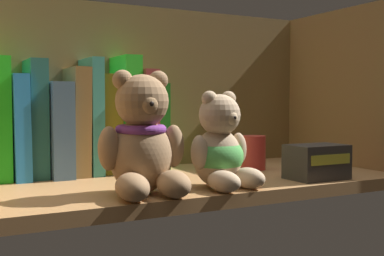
{
  "coord_description": "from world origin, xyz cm",
  "views": [
    {
      "loc": [
        -35.49,
        -71.84,
        14.63
      ],
      "look_at": [
        2.57,
        0.0,
        10.24
      ],
      "focal_mm": 45.84,
      "sensor_mm": 36.0,
      "label": 1
    }
  ],
  "objects_px": {
    "teddy_bear_larger": "(143,142)",
    "book_7": "(75,121)",
    "book_5": "(35,119)",
    "book_11": "(139,120)",
    "book_6": "(55,129)",
    "book_8": "(89,116)",
    "pillar_candle": "(253,153)",
    "book_9": "(105,124)",
    "teddy_bear_smaller": "(220,149)",
    "book_4": "(17,127)",
    "small_product_box": "(317,162)",
    "book_10": "(124,114)",
    "book_12": "(153,126)"
  },
  "relations": [
    {
      "from": "book_5",
      "to": "book_6",
      "type": "xyz_separation_m",
      "value": [
        0.03,
        0.0,
        -0.02
      ]
    },
    {
      "from": "teddy_bear_larger",
      "to": "book_5",
      "type": "bearing_deg",
      "value": 113.64
    },
    {
      "from": "book_5",
      "to": "teddy_bear_larger",
      "type": "bearing_deg",
      "value": -66.36
    },
    {
      "from": "book_8",
      "to": "pillar_candle",
      "type": "bearing_deg",
      "value": -19.39
    },
    {
      "from": "book_7",
      "to": "book_10",
      "type": "relative_size",
      "value": 0.89
    },
    {
      "from": "book_4",
      "to": "book_11",
      "type": "height_order",
      "value": "book_11"
    },
    {
      "from": "teddy_bear_larger",
      "to": "teddy_bear_smaller",
      "type": "relative_size",
      "value": 1.19
    },
    {
      "from": "teddy_bear_larger",
      "to": "pillar_candle",
      "type": "height_order",
      "value": "teddy_bear_larger"
    },
    {
      "from": "book_5",
      "to": "pillar_candle",
      "type": "bearing_deg",
      "value": -14.81
    },
    {
      "from": "book_9",
      "to": "teddy_bear_smaller",
      "type": "xyz_separation_m",
      "value": [
        0.1,
        -0.23,
        -0.03
      ]
    },
    {
      "from": "teddy_bear_larger",
      "to": "teddy_bear_smaller",
      "type": "bearing_deg",
      "value": -0.26
    },
    {
      "from": "book_7",
      "to": "book_12",
      "type": "distance_m",
      "value": 0.15
    },
    {
      "from": "book_12",
      "to": "teddy_bear_smaller",
      "type": "distance_m",
      "value": 0.23
    },
    {
      "from": "pillar_candle",
      "to": "teddy_bear_smaller",
      "type": "bearing_deg",
      "value": -139.17
    },
    {
      "from": "book_10",
      "to": "teddy_bear_larger",
      "type": "height_order",
      "value": "book_10"
    },
    {
      "from": "book_4",
      "to": "teddy_bear_larger",
      "type": "relative_size",
      "value": 1.0
    },
    {
      "from": "book_7",
      "to": "teddy_bear_smaller",
      "type": "xyz_separation_m",
      "value": [
        0.16,
        -0.23,
        -0.04
      ]
    },
    {
      "from": "book_6",
      "to": "pillar_candle",
      "type": "xyz_separation_m",
      "value": [
        0.34,
        -0.1,
        -0.05
      ]
    },
    {
      "from": "book_10",
      "to": "pillar_candle",
      "type": "xyz_separation_m",
      "value": [
        0.22,
        -0.1,
        -0.07
      ]
    },
    {
      "from": "pillar_candle",
      "to": "small_product_box",
      "type": "relative_size",
      "value": 0.67
    },
    {
      "from": "book_8",
      "to": "teddy_bear_larger",
      "type": "distance_m",
      "value": 0.23
    },
    {
      "from": "book_8",
      "to": "book_11",
      "type": "xyz_separation_m",
      "value": [
        0.09,
        0.0,
        -0.01
      ]
    },
    {
      "from": "teddy_bear_larger",
      "to": "book_11",
      "type": "bearing_deg",
      "value": 69.46
    },
    {
      "from": "book_11",
      "to": "small_product_box",
      "type": "distance_m",
      "value": 0.33
    },
    {
      "from": "teddy_bear_larger",
      "to": "pillar_candle",
      "type": "bearing_deg",
      "value": 25.57
    },
    {
      "from": "book_7",
      "to": "book_8",
      "type": "distance_m",
      "value": 0.03
    },
    {
      "from": "teddy_bear_larger",
      "to": "book_7",
      "type": "bearing_deg",
      "value": 98.34
    },
    {
      "from": "book_4",
      "to": "book_8",
      "type": "distance_m",
      "value": 0.12
    },
    {
      "from": "book_11",
      "to": "teddy_bear_larger",
      "type": "bearing_deg",
      "value": -110.54
    },
    {
      "from": "small_product_box",
      "to": "book_5",
      "type": "bearing_deg",
      "value": 149.26
    },
    {
      "from": "book_7",
      "to": "teddy_bear_smaller",
      "type": "bearing_deg",
      "value": -56.04
    },
    {
      "from": "book_7",
      "to": "teddy_bear_larger",
      "type": "distance_m",
      "value": 0.23
    },
    {
      "from": "book_6",
      "to": "book_11",
      "type": "xyz_separation_m",
      "value": [
        0.15,
        0.0,
        0.01
      ]
    },
    {
      "from": "small_product_box",
      "to": "book_10",
      "type": "bearing_deg",
      "value": 135.73
    },
    {
      "from": "book_4",
      "to": "pillar_candle",
      "type": "xyz_separation_m",
      "value": [
        0.4,
        -0.1,
        -0.05
      ]
    },
    {
      "from": "book_6",
      "to": "small_product_box",
      "type": "height_order",
      "value": "book_6"
    },
    {
      "from": "teddy_bear_smaller",
      "to": "book_8",
      "type": "bearing_deg",
      "value": 119.24
    },
    {
      "from": "teddy_bear_larger",
      "to": "book_6",
      "type": "bearing_deg",
      "value": 106.27
    },
    {
      "from": "book_10",
      "to": "pillar_candle",
      "type": "distance_m",
      "value": 0.25
    },
    {
      "from": "book_7",
      "to": "teddy_bear_larger",
      "type": "bearing_deg",
      "value": -81.66
    },
    {
      "from": "book_9",
      "to": "book_12",
      "type": "height_order",
      "value": "book_9"
    },
    {
      "from": "book_4",
      "to": "book_9",
      "type": "height_order",
      "value": "book_9"
    },
    {
      "from": "book_8",
      "to": "book_9",
      "type": "height_order",
      "value": "book_8"
    },
    {
      "from": "book_7",
      "to": "book_8",
      "type": "xyz_separation_m",
      "value": [
        0.03,
        0.0,
        0.01
      ]
    },
    {
      "from": "book_6",
      "to": "pillar_candle",
      "type": "bearing_deg",
      "value": -16.19
    },
    {
      "from": "book_7",
      "to": "pillar_candle",
      "type": "height_order",
      "value": "book_7"
    },
    {
      "from": "teddy_bear_smaller",
      "to": "pillar_candle",
      "type": "relative_size",
      "value": 2.25
    },
    {
      "from": "book_6",
      "to": "small_product_box",
      "type": "bearing_deg",
      "value": -32.98
    },
    {
      "from": "book_12",
      "to": "small_product_box",
      "type": "xyz_separation_m",
      "value": [
        0.19,
        -0.24,
        -0.05
      ]
    },
    {
      "from": "book_4",
      "to": "book_12",
      "type": "relative_size",
      "value": 1.07
    }
  ]
}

